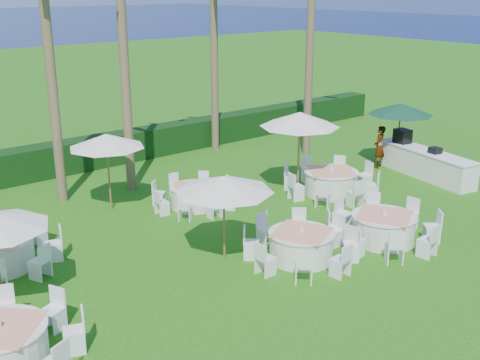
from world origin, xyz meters
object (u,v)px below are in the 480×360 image
at_px(banquet_table_f, 331,182).
at_px(umbrella_d, 300,119).
at_px(banquet_table_b, 301,245).
at_px(staff_person, 379,147).
at_px(umbrella_b, 224,184).
at_px(buffet_table, 424,162).
at_px(umbrella_c, 107,141).
at_px(umbrella_green, 401,109).
at_px(banquet_table_e, 195,196).
at_px(banquet_table_c, 383,227).
at_px(banquet_table_a, 1,344).

bearing_deg(banquet_table_f, umbrella_d, 138.49).
height_order(banquet_table_b, staff_person, staff_person).
relative_size(umbrella_b, staff_person, 1.54).
distance_m(banquet_table_f, buffet_table, 4.29).
bearing_deg(umbrella_c, umbrella_green, -14.76).
bearing_deg(umbrella_c, banquet_table_e, -34.22).
height_order(umbrella_green, staff_person, umbrella_green).
bearing_deg(banquet_table_c, banquet_table_b, 166.10).
distance_m(banquet_table_a, banquet_table_c, 10.37).
distance_m(umbrella_d, staff_person, 4.98).
bearing_deg(umbrella_green, buffet_table, -98.97).
height_order(umbrella_b, buffet_table, umbrella_b).
bearing_deg(banquet_table_f, banquet_table_b, -145.74).
bearing_deg(umbrella_d, buffet_table, -17.77).
relative_size(banquet_table_e, buffet_table, 0.62).
relative_size(umbrella_green, staff_person, 1.52).
height_order(banquet_table_f, staff_person, staff_person).
relative_size(umbrella_c, staff_person, 1.49).
bearing_deg(banquet_table_a, banquet_table_f, 12.58).
xyz_separation_m(banquet_table_e, buffet_table, (8.61, -2.80, 0.18)).
xyz_separation_m(banquet_table_a, banquet_table_c, (10.32, -0.99, 0.01)).
xyz_separation_m(banquet_table_c, umbrella_green, (6.32, 4.26, 1.92)).
xyz_separation_m(umbrella_b, buffet_table, (10.35, 1.01, -1.60)).
xyz_separation_m(umbrella_d, buffet_table, (5.07, -1.62, -2.08)).
height_order(umbrella_b, umbrella_d, umbrella_d).
distance_m(umbrella_d, umbrella_green, 5.30).
xyz_separation_m(banquet_table_c, umbrella_b, (-4.25, 1.84, 1.72)).
relative_size(banquet_table_b, umbrella_d, 1.06).
bearing_deg(banquet_table_a, staff_person, 12.91).
bearing_deg(banquet_table_b, staff_person, 25.82).
bearing_deg(banquet_table_f, staff_person, 14.00).
height_order(umbrella_green, buffet_table, umbrella_green).
relative_size(umbrella_b, umbrella_green, 1.01).
xyz_separation_m(banquet_table_a, banquet_table_f, (12.21, 2.72, 0.02)).
distance_m(banquet_table_e, staff_person, 8.27).
bearing_deg(umbrella_c, banquet_table_b, -71.87).
relative_size(banquet_table_b, banquet_table_e, 1.10).
bearing_deg(banquet_table_b, umbrella_d, 46.42).
bearing_deg(banquet_table_e, banquet_table_b, -91.10).
height_order(banquet_table_c, buffet_table, buffet_table).
relative_size(banquet_table_a, banquet_table_c, 0.96).
distance_m(banquet_table_b, staff_person, 9.22).
relative_size(banquet_table_f, umbrella_b, 1.27).
height_order(banquet_table_a, banquet_table_c, banquet_table_c).
bearing_deg(banquet_table_b, umbrella_c, 108.13).
bearing_deg(staff_person, umbrella_b, -7.17).
bearing_deg(umbrella_green, banquet_table_a, -168.88).
xyz_separation_m(banquet_table_c, umbrella_d, (1.03, 4.48, 2.20)).
bearing_deg(umbrella_d, banquet_table_a, -162.93).
bearing_deg(umbrella_green, staff_person, 148.17).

